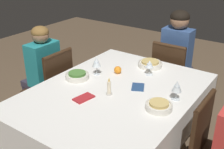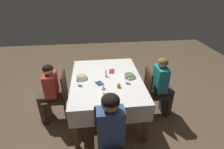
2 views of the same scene
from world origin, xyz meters
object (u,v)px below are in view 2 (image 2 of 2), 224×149
(dining_table, at_px, (107,83))
(chair_north, at_px, (153,90))
(person_child_teal, at_px, (163,85))
(wine_glass_east, at_px, (103,88))
(napkin_spare_side, at_px, (99,83))
(napkin_red_folded, at_px, (112,71))
(chair_south, at_px, (59,94))
(bowl_east, at_px, (110,98))
(person_adult_denim, at_px, (111,136))
(bowl_south, at_px, (82,77))
(person_child_red, at_px, (48,91))
(bowl_north, at_px, (129,76))
(wine_glass_north, at_px, (126,76))
(candle_centerpiece, at_px, (106,74))
(orange_fruit, at_px, (119,85))
(chair_east, at_px, (110,137))
(wine_glass_south, at_px, (78,79))

(dining_table, xyz_separation_m, chair_north, (0.09, 0.80, -0.16))
(person_child_teal, xyz_separation_m, wine_glass_east, (0.33, -1.03, 0.24))
(person_child_teal, bearing_deg, napkin_spare_side, 93.31)
(dining_table, bearing_deg, napkin_red_folded, 153.92)
(chair_south, bearing_deg, bowl_east, 54.77)
(person_adult_denim, xyz_separation_m, bowl_south, (-1.18, -0.35, 0.10))
(person_adult_denim, height_order, napkin_red_folded, person_adult_denim)
(person_child_red, bearing_deg, bowl_north, 90.80)
(person_child_red, distance_m, bowl_north, 1.35)
(dining_table, xyz_separation_m, wine_glass_north, (0.16, 0.30, 0.20))
(person_adult_denim, xyz_separation_m, candle_centerpiece, (-1.21, 0.05, 0.12))
(person_child_red, xyz_separation_m, bowl_south, (-0.07, 0.55, 0.19))
(wine_glass_north, relative_size, orange_fruit, 2.49)
(dining_table, xyz_separation_m, wine_glass_east, (0.42, -0.08, 0.18))
(person_adult_denim, xyz_separation_m, orange_fruit, (-0.85, 0.21, 0.10))
(bowl_east, bearing_deg, wine_glass_east, -154.85)
(person_adult_denim, xyz_separation_m, person_child_red, (-1.12, -0.91, -0.10))
(chair_east, distance_m, chair_south, 1.23)
(person_child_red, xyz_separation_m, bowl_north, (-0.02, 1.34, 0.19))
(wine_glass_east, bearing_deg, wine_glass_north, 124.67)
(chair_east, bearing_deg, napkin_red_folded, 82.42)
(chair_north, distance_m, chair_south, 1.60)
(napkin_red_folded, relative_size, napkin_spare_side, 1.07)
(person_child_teal, distance_m, candle_centerpiece, 0.98)
(wine_glass_east, height_order, napkin_red_folded, wine_glass_east)
(bowl_east, bearing_deg, candle_centerpiece, 179.84)
(chair_south, height_order, napkin_spare_side, chair_south)
(chair_south, height_order, orange_fruit, chair_south)
(chair_east, xyz_separation_m, person_adult_denim, (0.14, 0.00, 0.17))
(dining_table, height_order, chair_north, chair_north)
(wine_glass_east, relative_size, napkin_spare_side, 0.86)
(chair_south, relative_size, wine_glass_north, 5.44)
(person_child_teal, distance_m, wine_glass_south, 1.42)
(chair_east, relative_size, napkin_red_folded, 5.39)
(chair_east, distance_m, orange_fruit, 0.79)
(candle_centerpiece, bearing_deg, wine_glass_south, -63.98)
(person_child_teal, xyz_separation_m, bowl_east, (0.50, -0.95, 0.17))
(chair_north, height_order, napkin_spare_side, chair_north)
(wine_glass_east, height_order, bowl_north, wine_glass_east)
(person_child_teal, relative_size, bowl_east, 4.92)
(person_adult_denim, bearing_deg, chair_north, 51.05)
(chair_south, bearing_deg, wine_glass_south, 70.38)
(dining_table, relative_size, wine_glass_north, 9.35)
(chair_south, distance_m, bowl_south, 0.49)
(chair_north, bearing_deg, person_child_red, 87.82)
(chair_east, height_order, wine_glass_north, wine_glass_north)
(chair_south, distance_m, napkin_red_folded, 0.98)
(chair_south, height_order, wine_glass_north, wine_glass_north)
(bowl_north, distance_m, wine_glass_south, 0.84)
(orange_fruit, bearing_deg, chair_north, 107.16)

